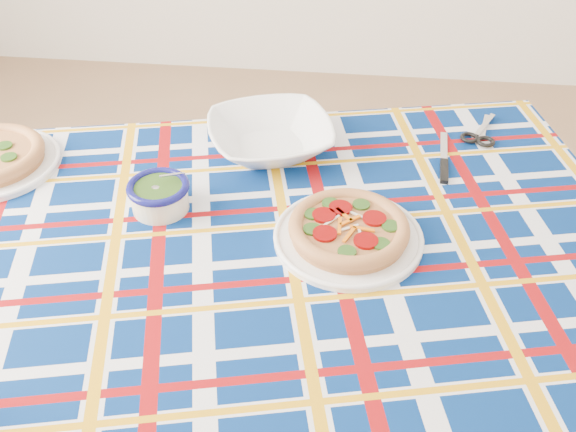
# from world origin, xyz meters

# --- Properties ---
(floor) EXTENTS (4.00, 4.00, 0.00)m
(floor) POSITION_xyz_m (0.00, 0.00, 0.00)
(floor) COLOR #8F6949
(floor) RESTS_ON ground
(dining_table) EXTENTS (1.75, 1.31, 0.73)m
(dining_table) POSITION_xyz_m (-0.08, -0.27, 0.66)
(dining_table) COLOR brown
(dining_table) RESTS_ON floor
(tablecloth) EXTENTS (1.78, 1.35, 0.10)m
(tablecloth) POSITION_xyz_m (-0.08, -0.27, 0.69)
(tablecloth) COLOR navy
(tablecloth) RESTS_ON dining_table
(main_focaccia_plate) EXTENTS (0.39, 0.39, 0.06)m
(main_focaccia_plate) POSITION_xyz_m (0.12, -0.23, 0.77)
(main_focaccia_plate) COLOR #AA6C3C
(main_focaccia_plate) RESTS_ON tablecloth
(pesto_bowl) EXTENTS (0.16, 0.16, 0.08)m
(pesto_bowl) POSITION_xyz_m (-0.28, -0.17, 0.78)
(pesto_bowl) COLOR #1D3A0F
(pesto_bowl) RESTS_ON tablecloth
(serving_bowl) EXTENTS (0.37, 0.37, 0.07)m
(serving_bowl) POSITION_xyz_m (-0.08, 0.08, 0.77)
(serving_bowl) COLOR white
(serving_bowl) RESTS_ON tablecloth
(table_knife) EXTENTS (0.04, 0.23, 0.01)m
(table_knife) POSITION_xyz_m (0.33, 0.13, 0.74)
(table_knife) COLOR silver
(table_knife) RESTS_ON tablecloth
(kitchen_scissors) EXTENTS (0.15, 0.21, 0.02)m
(kitchen_scissors) POSITION_xyz_m (0.44, 0.24, 0.75)
(kitchen_scissors) COLOR silver
(kitchen_scissors) RESTS_ON tablecloth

